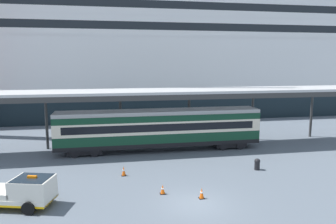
{
  "coord_description": "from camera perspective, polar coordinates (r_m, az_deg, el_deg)",
  "views": [
    {
      "loc": [
        -5.29,
        -18.81,
        8.86
      ],
      "look_at": [
        -0.06,
        8.98,
        4.5
      ],
      "focal_mm": 35.0,
      "sensor_mm": 36.0,
      "label": 1
    }
  ],
  "objects": [
    {
      "name": "ground_plane",
      "position": [
        21.46,
        4.78,
        -15.66
      ],
      "size": [
        400.0,
        400.0,
        0.0
      ],
      "primitive_type": "plane",
      "color": "#535C67"
    },
    {
      "name": "service_truck",
      "position": [
        22.59,
        -24.6,
        -12.46
      ],
      "size": [
        5.55,
        3.37,
        2.02
      ],
      "color": "silver",
      "rests_on": "ground"
    },
    {
      "name": "quay_bollard",
      "position": [
        28.34,
        15.27,
        -8.68
      ],
      "size": [
        0.48,
        0.48,
        0.96
      ],
      "color": "black",
      "rests_on": "ground"
    },
    {
      "name": "traffic_cone_near",
      "position": [
        22.7,
        -0.94,
        -13.32
      ],
      "size": [
        0.36,
        0.36,
        0.67
      ],
      "color": "black",
      "rests_on": "ground"
    },
    {
      "name": "cruise_ship",
      "position": [
        64.89,
        3.82,
        14.2
      ],
      "size": [
        131.97,
        30.47,
        42.86
      ],
      "color": "black",
      "rests_on": "ground"
    },
    {
      "name": "platform_canopy",
      "position": [
        32.61,
        -1.65,
        3.36
      ],
      "size": [
        44.68,
        5.17,
        6.07
      ],
      "color": "#B8B8B8",
      "rests_on": "ground"
    },
    {
      "name": "traffic_cone_mid",
      "position": [
        22.12,
        5.88,
        -13.9
      ],
      "size": [
        0.36,
        0.36,
        0.72
      ],
      "color": "black",
      "rests_on": "ground"
    },
    {
      "name": "train_carriage",
      "position": [
        32.7,
        -1.5,
        -2.81
      ],
      "size": [
        20.18,
        2.81,
        4.11
      ],
      "color": "black",
      "rests_on": "ground"
    },
    {
      "name": "traffic_cone_far",
      "position": [
        26.27,
        -7.72,
        -10.14
      ],
      "size": [
        0.36,
        0.36,
        0.78
      ],
      "color": "black",
      "rests_on": "ground"
    }
  ]
}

